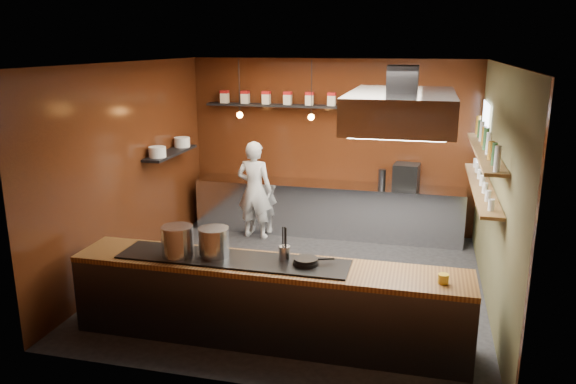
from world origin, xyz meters
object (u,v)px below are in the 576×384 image
(stockpot_small, at_px, (214,242))
(chef, at_px, (254,190))
(espresso_machine, at_px, (406,176))
(stockpot_large, at_px, (178,241))
(extractor_hood, at_px, (401,109))

(stockpot_small, relative_size, chef, 0.21)
(espresso_machine, relative_size, chef, 0.24)
(stockpot_small, distance_m, espresso_machine, 4.26)
(stockpot_large, height_order, stockpot_small, stockpot_large)
(stockpot_large, xyz_separation_m, chef, (-0.15, 3.37, -0.28))
(extractor_hood, height_order, stockpot_large, extractor_hood)
(espresso_machine, distance_m, chef, 2.56)
(stockpot_small, bearing_deg, espresso_machine, 62.76)
(espresso_machine, bearing_deg, stockpot_large, -114.92)
(stockpot_large, relative_size, stockpot_small, 1.03)
(extractor_hood, xyz_separation_m, chef, (-2.47, 2.10, -1.67))
(stockpot_large, height_order, chef, chef)
(stockpot_large, bearing_deg, stockpot_small, 14.14)
(extractor_hood, relative_size, espresso_machine, 4.92)
(stockpot_small, bearing_deg, stockpot_large, -165.86)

